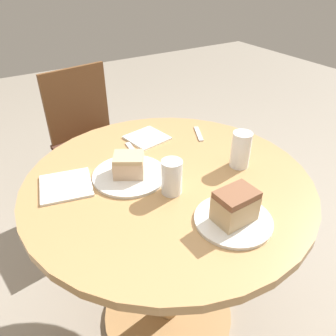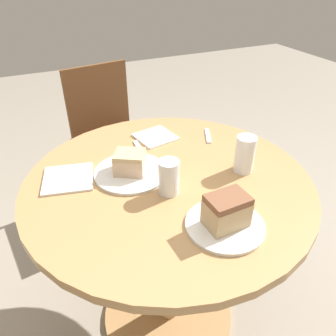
# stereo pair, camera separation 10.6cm
# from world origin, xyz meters

# --- Properties ---
(ground_plane) EXTENTS (8.00, 8.00, 0.00)m
(ground_plane) POSITION_xyz_m (0.00, 0.00, 0.00)
(ground_plane) COLOR gray
(table) EXTENTS (0.95, 0.95, 0.76)m
(table) POSITION_xyz_m (0.00, 0.00, 0.55)
(table) COLOR tan
(table) RESTS_ON ground_plane
(chair) EXTENTS (0.47, 0.52, 0.86)m
(chair) POSITION_xyz_m (0.04, 0.88, 0.46)
(chair) COLOR brown
(chair) RESTS_ON ground_plane
(plate_near) EXTENTS (0.25, 0.25, 0.01)m
(plate_near) POSITION_xyz_m (-0.10, 0.08, 0.76)
(plate_near) COLOR silver
(plate_near) RESTS_ON table
(plate_far) EXTENTS (0.22, 0.22, 0.01)m
(plate_far) POSITION_xyz_m (0.04, -0.27, 0.76)
(plate_far) COLOR silver
(plate_far) RESTS_ON table
(cake_slice_near) EXTENTS (0.13, 0.12, 0.07)m
(cake_slice_near) POSITION_xyz_m (-0.10, 0.08, 0.80)
(cake_slice_near) COLOR beige
(cake_slice_near) RESTS_ON plate_near
(cake_slice_far) EXTENTS (0.11, 0.08, 0.09)m
(cake_slice_far) POSITION_xyz_m (0.04, -0.27, 0.81)
(cake_slice_far) COLOR tan
(cake_slice_far) RESTS_ON plate_far
(glass_lemonade) EXTENTS (0.06, 0.06, 0.11)m
(glass_lemonade) POSITION_xyz_m (-0.03, -0.07, 0.81)
(glass_lemonade) COLOR beige
(glass_lemonade) RESTS_ON table
(glass_water) EXTENTS (0.07, 0.07, 0.13)m
(glass_water) POSITION_xyz_m (0.25, -0.06, 0.81)
(glass_water) COLOR silver
(glass_water) RESTS_ON table
(napkin_stack) EXTENTS (0.19, 0.19, 0.01)m
(napkin_stack) POSITION_xyz_m (-0.30, 0.13, 0.76)
(napkin_stack) COLOR white
(napkin_stack) RESTS_ON table
(fork) EXTENTS (0.04, 0.17, 0.00)m
(fork) POSITION_xyz_m (-0.02, 0.20, 0.76)
(fork) COLOR silver
(fork) RESTS_ON table
(spoon) EXTENTS (0.07, 0.12, 0.00)m
(spoon) POSITION_xyz_m (0.27, 0.20, 0.76)
(spoon) COLOR silver
(spoon) RESTS_ON table
(napkin_side) EXTENTS (0.17, 0.17, 0.01)m
(napkin_side) POSITION_xyz_m (0.07, 0.28, 0.76)
(napkin_side) COLOR white
(napkin_side) RESTS_ON table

